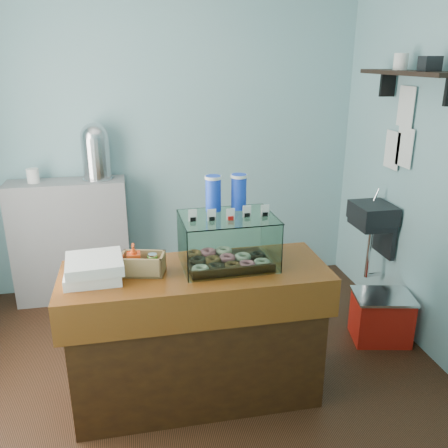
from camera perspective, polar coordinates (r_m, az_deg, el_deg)
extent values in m
plane|color=black|center=(3.53, -3.75, -17.17)|extent=(3.50, 3.50, 0.00)
cube|color=#85BBC3|center=(4.38, -6.89, 10.08)|extent=(3.50, 0.04, 2.80)
cube|color=#85BBC3|center=(1.53, 2.89, -7.91)|extent=(3.50, 0.04, 2.80)
cube|color=#85BBC3|center=(3.58, 24.86, 6.32)|extent=(0.04, 3.00, 2.80)
cube|color=black|center=(4.06, 17.49, 1.27)|extent=(0.30, 0.35, 0.15)
cube|color=black|center=(4.18, 18.78, -1.23)|extent=(0.04, 0.30, 0.35)
cylinder|color=silver|center=(4.14, 17.86, 3.33)|extent=(0.02, 0.02, 0.12)
cylinder|color=silver|center=(4.17, 17.01, -3.29)|extent=(0.04, 0.04, 0.45)
cube|color=black|center=(3.68, 21.53, 16.56)|extent=(0.25, 1.00, 0.03)
cube|color=black|center=(4.06, 19.09, 15.56)|extent=(0.12, 0.03, 0.18)
cube|color=white|center=(3.92, 20.90, 8.60)|extent=(0.01, 0.21, 0.30)
cube|color=white|center=(4.07, 19.57, 8.39)|extent=(0.01, 0.21, 0.30)
cube|color=white|center=(3.92, 21.05, 13.04)|extent=(0.01, 0.21, 0.30)
cube|color=#3F210C|center=(3.09, -3.27, -13.63)|extent=(1.50, 0.56, 0.84)
cube|color=#482609|center=(2.87, -3.44, -6.07)|extent=(1.60, 0.60, 0.06)
cube|color=#482609|center=(2.68, -2.52, -10.92)|extent=(1.60, 0.04, 0.18)
cube|color=gray|center=(4.45, -17.86, -1.96)|extent=(1.00, 0.32, 1.10)
cube|color=#32190F|center=(2.92, 0.45, -4.63)|extent=(0.51, 0.37, 0.02)
torus|color=beige|center=(2.77, -2.81, -5.43)|extent=(0.10, 0.10, 0.03)
torus|color=black|center=(2.79, -0.89, -5.26)|extent=(0.10, 0.10, 0.03)
torus|color=brown|center=(2.81, 1.01, -5.07)|extent=(0.10, 0.10, 0.03)
torus|color=#D26379|center=(2.83, 2.87, -4.89)|extent=(0.10, 0.10, 0.03)
torus|color=beige|center=(2.86, 4.70, -4.70)|extent=(0.10, 0.10, 0.03)
torus|color=black|center=(2.88, -3.23, -4.48)|extent=(0.10, 0.10, 0.03)
torus|color=brown|center=(2.89, -1.38, -4.31)|extent=(0.10, 0.10, 0.03)
torus|color=#D26379|center=(2.91, 0.45, -4.14)|extent=(0.10, 0.10, 0.03)
torus|color=beige|center=(2.93, 2.25, -3.97)|extent=(0.10, 0.10, 0.03)
torus|color=black|center=(2.96, 4.02, -3.80)|extent=(0.10, 0.10, 0.03)
torus|color=brown|center=(2.98, -3.62, -3.59)|extent=(0.10, 0.10, 0.03)
torus|color=#D26379|center=(3.00, -1.83, -3.43)|extent=(0.10, 0.10, 0.03)
torus|color=beige|center=(3.02, -0.07, -3.28)|extent=(0.10, 0.10, 0.03)
cube|color=white|center=(2.69, 1.45, -3.59)|extent=(0.55, 0.02, 0.30)
cube|color=white|center=(3.05, -0.42, -0.71)|extent=(0.55, 0.02, 0.30)
cube|color=white|center=(2.82, -5.03, -2.51)|extent=(0.02, 0.40, 0.30)
cube|color=white|center=(2.94, 5.71, -1.60)|extent=(0.02, 0.40, 0.30)
cube|color=white|center=(2.82, 0.46, 0.86)|extent=(0.58, 0.43, 0.01)
cube|color=white|center=(2.72, -3.74, 0.96)|extent=(0.05, 0.01, 0.07)
cube|color=black|center=(2.72, -3.73, 0.50)|extent=(0.03, 0.02, 0.02)
cube|color=white|center=(2.74, -1.50, 1.13)|extent=(0.05, 0.01, 0.07)
cube|color=black|center=(2.74, -1.50, 0.67)|extent=(0.03, 0.02, 0.02)
cube|color=white|center=(2.76, 0.71, 1.29)|extent=(0.05, 0.01, 0.07)
cube|color=red|center=(2.77, 0.71, 0.83)|extent=(0.03, 0.02, 0.02)
cube|color=white|center=(2.78, 2.88, 1.44)|extent=(0.05, 0.01, 0.07)
cube|color=black|center=(2.79, 2.87, 0.99)|extent=(0.03, 0.02, 0.02)
cube|color=white|center=(2.81, 5.00, 1.59)|extent=(0.05, 0.01, 0.07)
cube|color=black|center=(2.82, 4.99, 1.15)|extent=(0.03, 0.02, 0.02)
cylinder|color=blue|center=(2.89, -1.30, 3.70)|extent=(0.09, 0.09, 0.22)
cylinder|color=white|center=(2.87, -1.32, 5.63)|extent=(0.10, 0.10, 0.02)
cylinder|color=blue|center=(2.93, 1.79, 3.89)|extent=(0.09, 0.09, 0.22)
cylinder|color=white|center=(2.90, 1.81, 5.80)|extent=(0.10, 0.10, 0.02)
cube|color=tan|center=(2.84, -9.70, -5.74)|extent=(0.28, 0.20, 0.01)
cube|color=tan|center=(2.76, -10.04, -5.32)|extent=(0.25, 0.07, 0.12)
cube|color=tan|center=(2.88, -9.49, -4.19)|extent=(0.25, 0.07, 0.12)
cube|color=tan|center=(2.85, -12.09, -4.67)|extent=(0.05, 0.15, 0.12)
cube|color=tan|center=(2.80, -7.39, -4.81)|extent=(0.05, 0.15, 0.12)
imported|color=#EE4916|center=(2.82, -10.80, -4.01)|extent=(0.09, 0.09, 0.17)
cylinder|color=#3D7F22|center=(2.81, -8.56, -4.74)|extent=(0.06, 0.06, 0.10)
cylinder|color=silver|center=(2.79, -8.62, -3.71)|extent=(0.05, 0.05, 0.01)
cube|color=white|center=(2.83, -15.42, -5.71)|extent=(0.32, 0.32, 0.06)
cube|color=white|center=(2.80, -15.34, -4.62)|extent=(0.34, 0.34, 0.06)
cylinder|color=silver|center=(4.28, -14.91, 5.31)|extent=(0.26, 0.26, 0.01)
cylinder|color=silver|center=(4.24, -15.12, 7.71)|extent=(0.24, 0.24, 0.36)
sphere|color=silver|center=(4.21, -15.34, 10.09)|extent=(0.24, 0.24, 0.24)
cube|color=red|center=(3.95, 18.37, -10.72)|extent=(0.47, 0.39, 0.37)
cube|color=silver|center=(3.86, 18.67, -8.24)|extent=(0.50, 0.42, 0.02)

